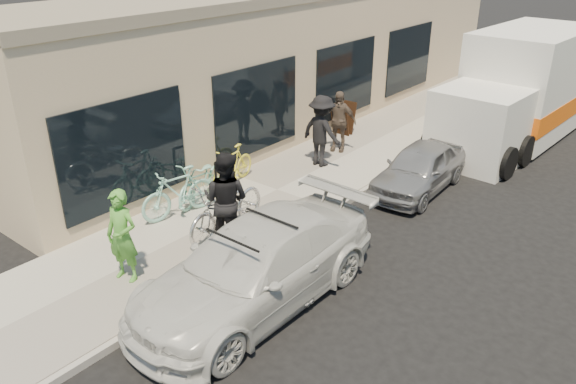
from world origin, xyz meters
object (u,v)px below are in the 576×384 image
Objects in this scene: sandwich_board at (343,118)px; sedan_silver at (419,168)px; cruiser_bike_b at (202,180)px; cruiser_bike_c at (233,166)px; cruiser_bike_a at (179,192)px; bystander_a at (322,131)px; moving_truck at (519,93)px; man_standing at (226,200)px; bike_rack at (224,172)px; bystander_b at (338,121)px; sedan_white at (256,266)px; woman_rider at (122,236)px; tandem_bike at (227,208)px.

sedan_silver is (3.49, -1.92, -0.07)m from sandwich_board.
cruiser_bike_b is 1.19× the size of cruiser_bike_c.
bystander_a is at bearing 92.01° from cruiser_bike_a.
moving_truck is 3.43× the size of man_standing.
bike_rack is 5.24m from sandwich_board.
moving_truck is 3.55× the size of bystander_a.
sandwich_board is 0.50× the size of man_standing.
cruiser_bike_a is at bearing -114.50° from bystander_b.
sedan_white is at bearing -89.64° from moving_truck.
bike_rack is at bearing -72.08° from cruiser_bike_c.
sandwich_board is 5.76m from cruiser_bike_b.
cruiser_bike_a is 0.96× the size of cruiser_bike_b.
sedan_white is 2.62× the size of cruiser_bike_b.
man_standing reaches higher than cruiser_bike_a.
sedan_silver is at bearing 46.01° from bike_rack.
bike_rack is at bearing 55.66° from cruiser_bike_b.
bystander_a reaches higher than cruiser_bike_c.
woman_rider is at bearing -82.55° from cruiser_bike_b.
tandem_bike is 2.43m from cruiser_bike_c.
sandwich_board is 0.54× the size of cruiser_bike_a.
cruiser_bike_b is 1.00× the size of bystander_a.
sedan_white is at bearing -92.40° from sedan_silver.
bystander_b is at bearing 96.90° from cruiser_bike_a.
sedan_silver reaches higher than sandwich_board.
cruiser_bike_a reaches higher than bike_rack.
bystander_b is at bearing 67.05° from cruiser_bike_b.
bystander_a is (0.66, 2.84, 0.38)m from bike_rack.
woman_rider is at bearing -80.54° from sandwich_board.
sedan_silver is at bearing 30.66° from cruiser_bike_c.
cruiser_bike_c is at bearing 109.09° from cruiser_bike_a.
sedan_silver is 2.63m from bystander_a.
sedan_silver is 1.79× the size of cruiser_bike_b.
woman_rider reaches higher than tandem_bike.
cruiser_bike_c is (-1.95, 2.15, -0.49)m from man_standing.
moving_truck reaches higher than sandwich_board.
tandem_bike is at bearing -75.53° from sandwich_board.
moving_truck is 3.70× the size of cruiser_bike_a.
sandwich_board is 1.44m from bystander_b.
woman_rider reaches higher than bike_rack.
moving_truck is (3.97, 3.20, 0.76)m from sandwich_board.
sedan_silver is at bearing -125.49° from man_standing.
cruiser_bike_b is 1.07m from cruiser_bike_c.
bystander_a is 1.10× the size of bystander_b.
bystander_b is (-0.98, 5.28, 0.27)m from tandem_bike.
sedan_white is 5.79m from sedan_silver.
woman_rider is (-2.55, -11.97, -0.41)m from moving_truck.
cruiser_bike_a is at bearing 179.02° from tandem_bike.
sedan_silver is at bearing -34.39° from bystander_b.
cruiser_bike_a is (-1.67, 0.25, -0.42)m from man_standing.
cruiser_bike_a reaches higher than cruiser_bike_b.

